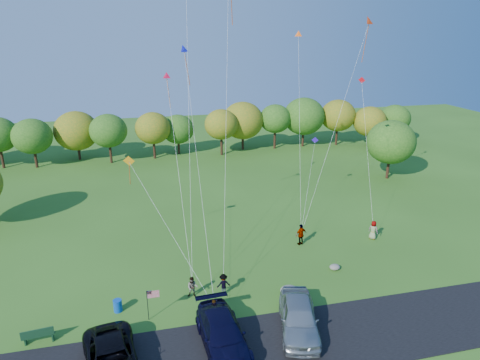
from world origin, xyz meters
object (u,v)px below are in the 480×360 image
object	(u,v)px
flyer_d	(301,234)
flyer_e	(373,230)
minivan_navy	(223,334)
flyer_b	(192,287)
flyer_a	(215,310)
trash_barrel	(118,306)
flyer_c	(223,284)
minivan_silver	(299,317)
park_bench	(38,335)

from	to	relation	value
flyer_d	flyer_e	world-z (taller)	flyer_d
minivan_navy	flyer_b	distance (m)	5.64
flyer_a	trash_barrel	bearing A→B (deg)	122.54
flyer_e	flyer_c	bearing A→B (deg)	73.11
flyer_a	trash_barrel	world-z (taller)	flyer_a
flyer_e	flyer_d	bearing A→B (deg)	49.52
flyer_e	minivan_silver	bearing A→B (deg)	96.56
flyer_c	flyer_a	bearing A→B (deg)	64.50
flyer_a	flyer_b	bearing A→B (deg)	74.12
minivan_navy	park_bench	xyz separation A→B (m)	(-10.78, 2.94, -0.39)
minivan_navy	trash_barrel	xyz separation A→B (m)	(-6.21, 5.04, -0.51)
flyer_a	park_bench	bearing A→B (deg)	142.29
park_bench	flyer_e	bearing A→B (deg)	9.56
minivan_silver	flyer_b	world-z (taller)	minivan_silver
flyer_b	flyer_a	bearing A→B (deg)	-52.12
minivan_silver	flyer_c	world-z (taller)	minivan_silver
minivan_silver	flyer_c	size ratio (longest dim) A/B	3.62
minivan_silver	flyer_a	world-z (taller)	minivan_silver
flyer_b	flyer_c	bearing A→B (deg)	13.94
flyer_d	park_bench	xyz separation A→B (m)	(-19.99, -8.17, -0.43)
flyer_c	flyer_d	world-z (taller)	flyer_d
flyer_b	park_bench	distance (m)	10.04
minivan_silver	flyer_b	bearing A→B (deg)	153.99
flyer_c	flyer_e	world-z (taller)	flyer_e
minivan_navy	flyer_b	bearing A→B (deg)	97.61
minivan_silver	flyer_a	distance (m)	5.41
minivan_silver	park_bench	world-z (taller)	minivan_silver
flyer_b	flyer_c	size ratio (longest dim) A/B	0.99
flyer_b	flyer_d	world-z (taller)	flyer_d
flyer_b	park_bench	size ratio (longest dim) A/B	0.84
flyer_c	trash_barrel	world-z (taller)	flyer_c
flyer_a	flyer_d	distance (m)	12.58
minivan_silver	flyer_c	xyz separation A→B (m)	(-3.80, 5.02, -0.24)
flyer_a	flyer_d	size ratio (longest dim) A/B	0.80
flyer_e	flyer_b	bearing A→B (deg)	70.25
minivan_silver	trash_barrel	distance (m)	12.09
flyer_e	park_bench	world-z (taller)	flyer_e
flyer_b	flyer_d	xyz separation A→B (m)	(10.29, 5.58, 0.20)
flyer_a	flyer_e	world-z (taller)	flyer_e
minivan_navy	flyer_c	size ratio (longest dim) A/B	3.86
flyer_e	park_bench	bearing A→B (deg)	69.62
flyer_a	flyer_e	xyz separation A→B (m)	(15.96, 8.07, 0.09)
flyer_c	minivan_silver	bearing A→B (deg)	123.57
flyer_d	flyer_e	bearing A→B (deg)	158.15
flyer_c	flyer_d	xyz separation A→B (m)	(8.09, 5.74, 0.19)
minivan_navy	flyer_b	xyz separation A→B (m)	(-1.08, 5.53, -0.17)
minivan_navy	flyer_c	distance (m)	5.49
flyer_a	flyer_c	size ratio (longest dim) A/B	0.99
minivan_navy	flyer_e	bearing A→B (deg)	30.25
flyer_b	flyer_d	distance (m)	11.71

